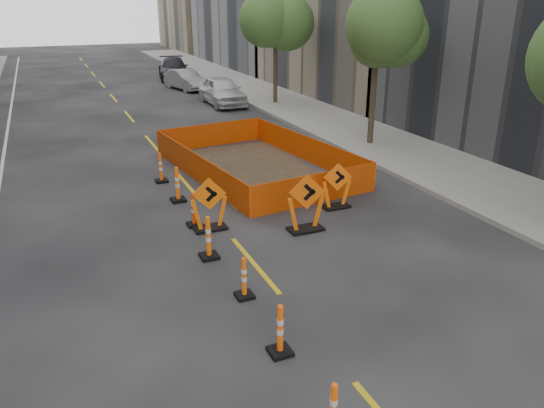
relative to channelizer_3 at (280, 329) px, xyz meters
name	(u,v)px	position (x,y,z in m)	size (l,w,h in m)	color
ground_plane	(339,365)	(0.81, -0.69, -0.50)	(140.00, 140.00, 0.00)	black
sidewalk_right	(382,143)	(9.81, 11.31, -0.42)	(4.00, 90.00, 0.15)	gray
tree_r_b	(377,34)	(9.21, 11.31, 4.03)	(2.80, 2.80, 5.95)	#382B1E
tree_r_c	(275,23)	(9.21, 21.31, 4.03)	(2.80, 2.80, 5.95)	#382B1E
channelizer_3	(280,329)	(0.00, 0.00, 0.00)	(0.39, 0.39, 1.00)	#FF540A
channelizer_4	(244,277)	(0.08, 2.02, -0.03)	(0.37, 0.37, 0.93)	#ED5909
channelizer_5	(208,237)	(-0.07, 4.04, 0.05)	(0.43, 0.43, 1.09)	#E95B09
channelizer_6	(193,209)	(0.12, 6.07, -0.01)	(0.38, 0.38, 0.97)	red
channelizer_7	(177,184)	(0.17, 8.09, 0.06)	(0.44, 0.44, 1.11)	#F9580A
channelizer_8	(161,167)	(0.09, 10.11, 0.01)	(0.41, 0.41, 1.03)	#D84F09
chevron_sign_left	(209,204)	(0.45, 5.64, 0.24)	(0.99, 0.59, 1.48)	#E46009
chevron_sign_center	(306,203)	(2.80, 4.57, 0.30)	(1.06, 0.64, 1.60)	#DE5309
chevron_sign_right	(337,186)	(4.38, 5.70, 0.19)	(0.92, 0.55, 1.39)	#F45F0A
safety_fence	(255,157)	(3.49, 10.06, -0.02)	(4.55, 7.75, 0.97)	#F9550D
parked_car_near	(222,91)	(6.39, 22.57, 0.30)	(1.89, 4.70, 1.60)	silver
parked_car_mid	(186,80)	(5.81, 28.68, 0.16)	(1.40, 4.01, 1.32)	gray
parked_car_far	(173,69)	(6.24, 33.95, 0.27)	(2.17, 5.33, 1.55)	black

